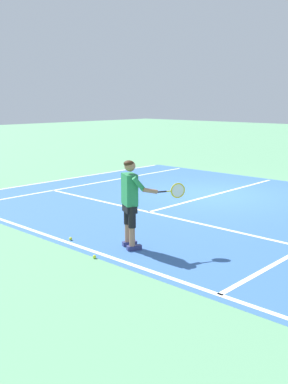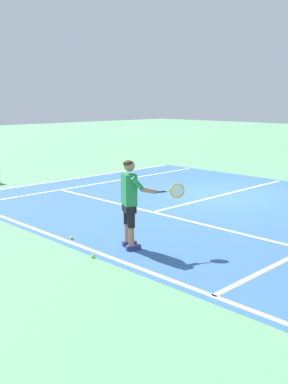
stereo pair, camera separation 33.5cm
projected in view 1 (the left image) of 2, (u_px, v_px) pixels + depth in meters
The scene contains 10 objects.
ground_plane at pixel (215, 195), 13.61m from camera, with size 80.00×80.00×0.00m, color #609E70.
court_inner_surface at pixel (190, 201), 12.70m from camera, with size 10.98×9.76×0.00m, color #3866A8.
line_baseline at pixel (53, 237), 9.35m from camera, with size 10.98×0.10×0.01m, color white.
line_service at pixel (149, 212), 11.47m from camera, with size 8.23×0.10×0.01m, color white.
line_centre_service at pixel (219, 193), 13.76m from camera, with size 0.10×6.40×0.01m, color white.
line_singles_left at pixel (95, 183), 15.45m from camera, with size 0.10×9.36×0.01m, color white.
line_doubles_left at pixel (70, 178), 16.37m from camera, with size 0.10×9.36×0.01m, color white.
tennis_player at pixel (131, 198), 8.50m from camera, with size 1.01×0.94×1.71m.
tennis_ball_near_feet at pixel (94, 257), 8.12m from camera, with size 0.07×0.07×0.07m, color #CCE02D.
tennis_ball_by_baseline at pixel (71, 239), 9.17m from camera, with size 0.07×0.07×0.07m, color #CCE02D.
Camera 1 is at (7.51, -11.20, 2.82)m, focal length 41.96 mm.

